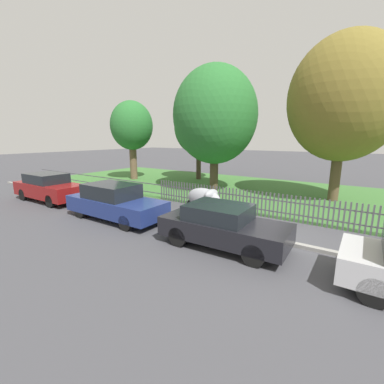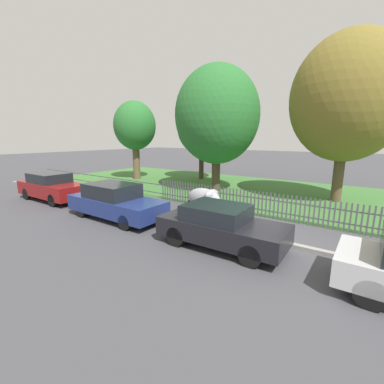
# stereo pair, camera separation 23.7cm
# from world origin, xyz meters

# --- Properties ---
(ground_plane) EXTENTS (120.00, 120.00, 0.00)m
(ground_plane) POSITION_xyz_m (0.00, 0.00, 0.00)
(ground_plane) COLOR #424247
(kerb_stone) EXTENTS (39.88, 0.20, 0.12)m
(kerb_stone) POSITION_xyz_m (0.00, 0.10, 0.06)
(kerb_stone) COLOR gray
(kerb_stone) RESTS_ON ground
(grass_strip) EXTENTS (39.88, 10.69, 0.01)m
(grass_strip) POSITION_xyz_m (0.00, 7.95, 0.01)
(grass_strip) COLOR #3D7033
(grass_strip) RESTS_ON ground
(park_fence) EXTENTS (39.88, 0.05, 1.12)m
(park_fence) POSITION_xyz_m (0.00, 2.61, 0.56)
(park_fence) COLOR #4C4C51
(park_fence) RESTS_ON ground
(parked_car_silver_hatchback) EXTENTS (4.46, 1.77, 1.50)m
(parked_car_silver_hatchback) POSITION_xyz_m (-11.72, -1.05, 0.76)
(parked_car_silver_hatchback) COLOR maroon
(parked_car_silver_hatchback) RESTS_ON ground
(parked_car_black_saloon) EXTENTS (4.57, 1.73, 1.49)m
(parked_car_black_saloon) POSITION_xyz_m (-6.20, -1.17, 0.74)
(parked_car_black_saloon) COLOR navy
(parked_car_black_saloon) RESTS_ON ground
(parked_car_navy_estate) EXTENTS (4.04, 1.81, 1.34)m
(parked_car_navy_estate) POSITION_xyz_m (-1.10, -1.16, 0.69)
(parked_car_navy_estate) COLOR black
(parked_car_navy_estate) RESTS_ON ground
(covered_motorcycle) EXTENTS (1.90, 0.90, 1.17)m
(covered_motorcycle) POSITION_xyz_m (-3.46, 1.64, 0.70)
(covered_motorcycle) COLOR black
(covered_motorcycle) RESTS_ON ground
(tree_nearest_kerb) EXTENTS (3.37, 3.37, 6.28)m
(tree_nearest_kerb) POSITION_xyz_m (-13.51, 6.87, 4.28)
(tree_nearest_kerb) COLOR brown
(tree_nearest_kerb) RESTS_ON ground
(tree_behind_motorcycle) EXTENTS (3.96, 3.96, 6.56)m
(tree_behind_motorcycle) POSITION_xyz_m (-9.03, 9.88, 4.26)
(tree_behind_motorcycle) COLOR #473828
(tree_behind_motorcycle) RESTS_ON ground
(tree_mid_park) EXTENTS (5.20, 5.20, 7.73)m
(tree_mid_park) POSITION_xyz_m (-5.62, 6.39, 4.73)
(tree_mid_park) COLOR #473828
(tree_mid_park) RESTS_ON ground
(tree_far_left) EXTENTS (5.53, 5.53, 8.52)m
(tree_far_left) POSITION_xyz_m (1.15, 7.67, 5.32)
(tree_far_left) COLOR brown
(tree_far_left) RESTS_ON ground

